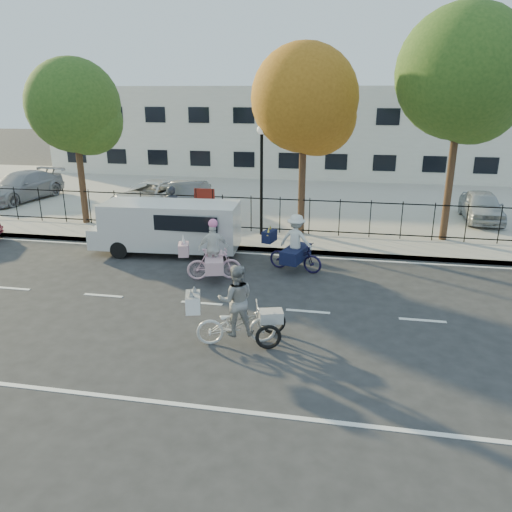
% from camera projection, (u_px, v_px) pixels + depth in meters
% --- Properties ---
extents(ground, '(120.00, 120.00, 0.00)m').
position_uv_depth(ground, '(202.00, 303.00, 14.10)').
color(ground, '#333334').
extents(road_markings, '(60.00, 9.52, 0.01)m').
position_uv_depth(road_markings, '(202.00, 303.00, 14.09)').
color(road_markings, silver).
rests_on(road_markings, ground).
extents(curb, '(60.00, 0.10, 0.15)m').
position_uv_depth(curb, '(240.00, 248.00, 18.78)').
color(curb, '#A8A399').
rests_on(curb, ground).
extents(sidewalk, '(60.00, 2.20, 0.15)m').
position_uv_depth(sidewalk, '(246.00, 240.00, 19.76)').
color(sidewalk, '#A8A399').
rests_on(sidewalk, ground).
extents(parking_lot, '(60.00, 15.60, 0.15)m').
position_uv_depth(parking_lot, '(278.00, 196.00, 28.06)').
color(parking_lot, '#A8A399').
rests_on(parking_lot, ground).
extents(iron_fence, '(58.00, 0.06, 1.50)m').
position_uv_depth(iron_fence, '(251.00, 214.00, 20.53)').
color(iron_fence, black).
rests_on(iron_fence, sidewalk).
extents(building, '(34.00, 10.00, 6.00)m').
position_uv_depth(building, '(298.00, 130.00, 36.46)').
color(building, silver).
rests_on(building, ground).
extents(lamppost, '(0.36, 0.36, 4.33)m').
position_uv_depth(lamppost, '(262.00, 161.00, 19.37)').
color(lamppost, black).
rests_on(lamppost, sidewalk).
extents(street_sign, '(0.85, 0.06, 1.80)m').
position_uv_depth(street_sign, '(205.00, 202.00, 20.31)').
color(street_sign, black).
rests_on(street_sign, sidewalk).
extents(zebra_trike, '(2.30, 1.36, 1.97)m').
position_uv_depth(zebra_trike, '(236.00, 314.00, 11.65)').
color(zebra_trike, silver).
rests_on(zebra_trike, ground).
extents(unicorn_bike, '(2.01, 1.45, 1.98)m').
position_uv_depth(unicorn_bike, '(213.00, 258.00, 15.65)').
color(unicorn_bike, '#F9BDD2').
rests_on(unicorn_bike, ground).
extents(bull_bike, '(2.13, 1.50, 1.92)m').
position_uv_depth(bull_bike, '(295.00, 248.00, 16.45)').
color(bull_bike, black).
rests_on(bull_bike, ground).
extents(white_van, '(5.41, 2.09, 1.89)m').
position_uv_depth(white_van, '(169.00, 226.00, 18.12)').
color(white_van, silver).
rests_on(white_van, ground).
extents(pedestrian, '(0.76, 0.55, 1.93)m').
position_uv_depth(pedestrian, '(172.00, 209.00, 20.39)').
color(pedestrian, black).
rests_on(pedestrian, sidewalk).
extents(lot_car_a, '(2.80, 5.33, 1.47)m').
position_uv_depth(lot_car_a, '(21.00, 186.00, 26.41)').
color(lot_car_a, '#96979D').
rests_on(lot_car_a, parking_lot).
extents(lot_car_b, '(3.38, 5.36, 1.38)m').
position_uv_depth(lot_car_b, '(151.00, 196.00, 24.30)').
color(lot_car_b, silver).
rests_on(lot_car_b, parking_lot).
extents(lot_car_c, '(1.87, 4.54, 1.46)m').
position_uv_depth(lot_car_c, '(186.00, 199.00, 23.47)').
color(lot_car_c, '#4E5156').
rests_on(lot_car_c, parking_lot).
extents(lot_car_d, '(1.68, 3.90, 1.31)m').
position_uv_depth(lot_car_d, '(482.00, 206.00, 22.31)').
color(lot_car_d, '#ABAFB3').
rests_on(lot_car_d, parking_lot).
extents(tree_west, '(3.85, 3.85, 7.06)m').
position_uv_depth(tree_west, '(78.00, 110.00, 20.69)').
color(tree_west, '#442D1D').
rests_on(tree_west, ground).
extents(tree_mid, '(4.08, 4.08, 7.49)m').
position_uv_depth(tree_mid, '(308.00, 104.00, 18.92)').
color(tree_mid, '#442D1D').
rests_on(tree_mid, ground).
extents(tree_east, '(4.74, 4.74, 8.69)m').
position_uv_depth(tree_east, '(466.00, 80.00, 17.81)').
color(tree_east, '#442D1D').
rests_on(tree_east, ground).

